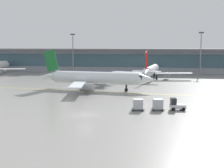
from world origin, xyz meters
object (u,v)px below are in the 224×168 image
object	(u,v)px
taxiing_regional_jet	(95,78)
cargo_dolly_trailing	(138,104)
baggage_tug	(176,105)
gate_airplane_1	(151,70)
cargo_dolly_lead	(158,104)
apron_light_mast_1	(73,52)
apron_light_mast_2	(201,52)

from	to	relation	value
taxiing_regional_jet	cargo_dolly_trailing	bearing A→B (deg)	-54.28
baggage_tug	cargo_dolly_trailing	distance (m)	6.52
gate_airplane_1	taxiing_regional_jet	xyz separation A→B (m)	(-12.08, -29.02, 0.15)
cargo_dolly_lead	cargo_dolly_trailing	distance (m)	3.37
baggage_tug	apron_light_mast_1	world-z (taller)	apron_light_mast_1
gate_airplane_1	cargo_dolly_trailing	distance (m)	51.91
baggage_tug	cargo_dolly_lead	size ratio (longest dim) A/B	1.19
taxiing_regional_jet	cargo_dolly_trailing	size ratio (longest dim) A/B	12.58
gate_airplane_1	baggage_tug	bearing A→B (deg)	-167.60
cargo_dolly_trailing	cargo_dolly_lead	bearing A→B (deg)	0.00
baggage_tug	apron_light_mast_2	bearing A→B (deg)	70.10
apron_light_mast_2	gate_airplane_1	bearing A→B (deg)	-135.98
gate_airplane_1	apron_light_mast_1	xyz separation A→B (m)	(-31.70, 17.15, 5.58)
gate_airplane_1	apron_light_mast_2	size ratio (longest dim) A/B	1.80
cargo_dolly_lead	apron_light_mast_1	bearing A→B (deg)	105.99
baggage_tug	cargo_dolly_lead	distance (m)	3.15
gate_airplane_1	baggage_tug	size ratio (longest dim) A/B	10.04
apron_light_mast_2	baggage_tug	bearing A→B (deg)	-98.31
gate_airplane_1	cargo_dolly_trailing	bearing A→B (deg)	-174.81
apron_light_mast_1	apron_light_mast_2	distance (m)	48.56
gate_airplane_1	apron_light_mast_2	xyz separation A→B (m)	(16.85, 16.29, 5.75)
gate_airplane_1	taxiing_regional_jet	distance (m)	31.43
baggage_tug	cargo_dolly_lead	xyz separation A→B (m)	(-3.08, -0.63, 0.16)
apron_light_mast_1	apron_light_mast_2	world-z (taller)	apron_light_mast_2
gate_airplane_1	cargo_dolly_trailing	size ratio (longest dim) A/B	11.93
cargo_dolly_trailing	apron_light_mast_1	distance (m)	76.60
cargo_dolly_lead	apron_light_mast_2	world-z (taller)	apron_light_mast_2
baggage_tug	cargo_dolly_trailing	bearing A→B (deg)	180.00
apron_light_mast_1	apron_light_mast_2	bearing A→B (deg)	-1.01
gate_airplane_1	cargo_dolly_lead	bearing A→B (deg)	-171.11
gate_airplane_1	apron_light_mast_2	bearing A→B (deg)	-41.57
taxiing_regional_jet	baggage_tug	world-z (taller)	taxiing_regional_jet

